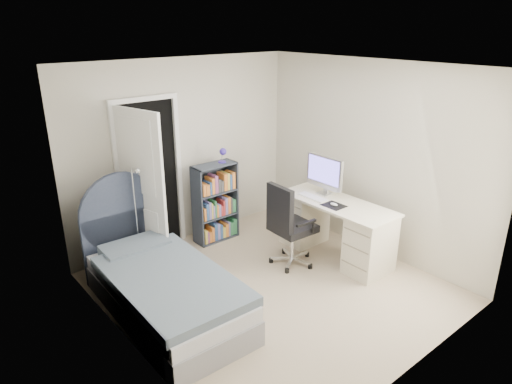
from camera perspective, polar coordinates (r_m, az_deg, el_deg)
room_shell at (r=4.91m, az=2.08°, el=0.67°), size 3.50×3.70×2.60m
door at (r=5.78m, az=-13.77°, el=0.94°), size 0.92×0.81×2.06m
bed at (r=5.02m, az=-11.67°, el=-11.38°), size 1.07×2.15×1.31m
nightstand at (r=5.89m, az=-18.17°, el=-5.81°), size 0.42×0.42×0.61m
floor_lamp at (r=5.66m, az=-14.35°, el=-4.82°), size 0.19×0.19×1.35m
bookcase at (r=6.38m, az=-4.99°, el=-1.61°), size 0.62×0.27×1.32m
desk at (r=6.04m, az=9.85°, el=-4.24°), size 0.62×1.56×1.28m
office_chair at (r=5.65m, az=3.98°, el=-3.73°), size 0.56×0.58×1.09m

